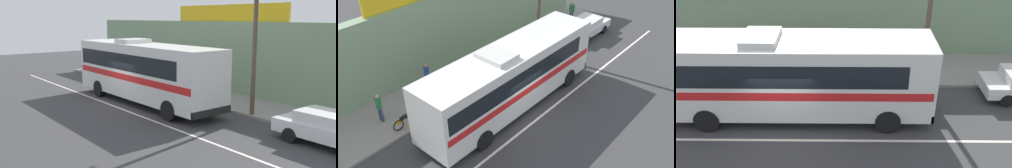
# 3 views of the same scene
# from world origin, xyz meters

# --- Properties ---
(ground_plane) EXTENTS (70.00, 70.00, 0.00)m
(ground_plane) POSITION_xyz_m (0.00, 0.00, 0.00)
(ground_plane) COLOR #3A3A3D
(sidewalk_slab) EXTENTS (30.00, 3.60, 0.14)m
(sidewalk_slab) POSITION_xyz_m (0.00, 5.20, 0.07)
(sidewalk_slab) COLOR gray
(sidewalk_slab) RESTS_ON ground_plane
(storefront_facade) EXTENTS (30.00, 0.70, 4.80)m
(storefront_facade) POSITION_xyz_m (0.00, 7.35, 2.40)
(storefront_facade) COLOR gray
(storefront_facade) RESTS_ON ground_plane
(road_center_stripe) EXTENTS (30.00, 0.14, 0.01)m
(road_center_stripe) POSITION_xyz_m (0.00, -0.80, 0.00)
(road_center_stripe) COLOR silver
(road_center_stripe) RESTS_ON ground_plane
(intercity_bus) EXTENTS (11.48, 2.67, 3.78)m
(intercity_bus) POSITION_xyz_m (0.23, 1.01, 2.07)
(intercity_bus) COLOR silver
(intercity_bus) RESTS_ON ground_plane
(utility_pole) EXTENTS (1.60, 0.22, 8.08)m
(utility_pole) POSITION_xyz_m (6.25, 3.67, 4.31)
(utility_pole) COLOR brown
(utility_pole) RESTS_ON sidewalk_slab
(motorcycle_red) EXTENTS (1.96, 0.56, 0.94)m
(motorcycle_red) POSITION_xyz_m (-4.44, 3.83, 0.57)
(motorcycle_red) COLOR black
(motorcycle_red) RESTS_ON sidewalk_slab
(pedestrian_far_left) EXTENTS (0.30, 0.48, 1.63)m
(pedestrian_far_left) POSITION_xyz_m (-5.19, 5.17, 1.08)
(pedestrian_far_left) COLOR navy
(pedestrian_far_left) RESTS_ON sidewalk_slab
(pedestrian_far_right) EXTENTS (0.30, 0.48, 1.71)m
(pedestrian_far_right) POSITION_xyz_m (-1.70, 5.67, 1.14)
(pedestrian_far_right) COLOR brown
(pedestrian_far_right) RESTS_ON sidewalk_slab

